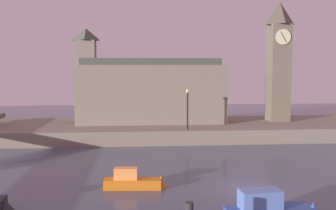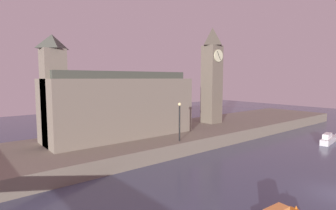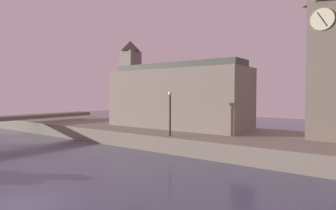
# 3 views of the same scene
# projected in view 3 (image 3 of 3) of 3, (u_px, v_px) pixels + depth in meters

# --- Properties ---
(ground_plane) EXTENTS (120.00, 120.00, 0.00)m
(ground_plane) POSITION_uv_depth(u_px,v_px,m) (19.00, 207.00, 13.92)
(ground_plane) COLOR #474C66
(far_embankment) EXTENTS (70.00, 12.00, 1.50)m
(far_embankment) POSITION_uv_depth(u_px,v_px,m) (215.00, 139.00, 29.91)
(far_embankment) COLOR slate
(far_embankment) RESTS_ON ground
(clock_tower) EXTENTS (2.56, 2.59, 14.10)m
(clock_tower) POSITION_uv_depth(u_px,v_px,m) (324.00, 54.00, 24.49)
(clock_tower) COLOR #6B6051
(clock_tower) RESTS_ON far_embankment
(parliament_hall) EXTENTS (16.98, 5.69, 10.85)m
(parliament_hall) POSITION_uv_depth(u_px,v_px,m) (173.00, 96.00, 34.11)
(parliament_hall) COLOR slate
(parliament_hall) RESTS_ON far_embankment
(streetlamp) EXTENTS (0.36, 0.36, 4.14)m
(streetlamp) POSITION_uv_depth(u_px,v_px,m) (170.00, 108.00, 26.91)
(streetlamp) COLOR black
(streetlamp) RESTS_ON far_embankment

